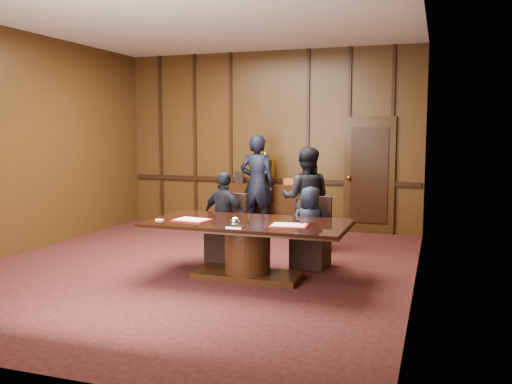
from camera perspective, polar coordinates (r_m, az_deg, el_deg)
room at (r=7.69m, az=-5.72°, el=4.84°), size 7.00×7.04×3.50m
sideboard at (r=10.73m, az=0.95°, el=-1.31°), size 1.60×0.45×1.54m
conference_table at (r=7.12m, az=-0.88°, el=-5.09°), size 2.62×1.32×0.76m
folder_left at (r=7.19m, az=-6.76°, el=-2.93°), size 0.50×0.39×0.02m
folder_right at (r=6.75m, az=3.49°, el=-3.52°), size 0.49×0.38×0.02m
inkstand at (r=6.65m, az=-2.19°, el=-3.25°), size 0.20×0.14×0.12m
notepad at (r=7.26m, az=-10.12°, el=-2.91°), size 0.11×0.09×0.01m
chair_left at (r=8.20m, az=-3.09°, el=-5.12°), size 0.55×0.55×0.99m
chair_right at (r=7.82m, az=5.83°, el=-5.71°), size 0.52×0.52×0.99m
signatory_left at (r=8.06m, az=-3.33°, el=-2.62°), size 0.84×0.54×1.33m
signatory_right at (r=7.69m, az=5.71°, el=-3.72°), size 0.63×0.48×1.17m
witness_left at (r=10.26m, az=0.13°, el=0.86°), size 0.69×0.45×1.87m
witness_right at (r=8.82m, az=5.28°, el=-0.71°), size 0.88×0.72×1.68m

